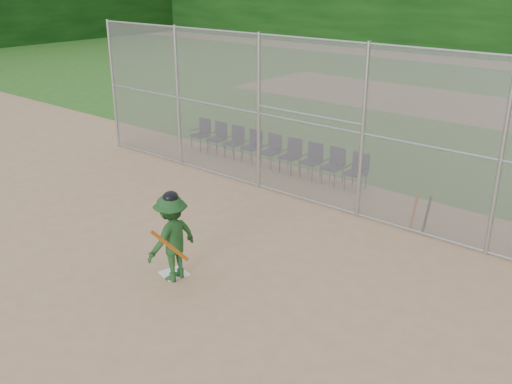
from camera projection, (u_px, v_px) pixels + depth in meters
The scene contains 16 objects.
ground at pixel (168, 286), 10.40m from camera, with size 100.00×100.00×0.00m, color tan.
grass_strip at pixel (499, 112), 23.27m from camera, with size 100.00×100.00×0.00m, color #2C631D.
dirt_patch_far at pixel (499, 112), 23.27m from camera, with size 24.00×24.00×0.00m, color #A5805B.
backstop_fence at pixel (325, 123), 13.23m from camera, with size 16.09×0.09×4.00m.
home_plate at pixel (174, 273), 10.82m from camera, with size 0.45×0.45×0.02m, color white.
batter_at_plate at pixel (172, 237), 10.37m from camera, with size 0.91×1.22×1.75m.
spare_bats at pixel (420, 213), 12.49m from camera, with size 0.36×0.32×0.83m.
chair_0 at pixel (200, 134), 18.27m from camera, with size 0.54×0.52×0.96m, color #0F0F37, non-canonical shape.
chair_1 at pixel (216, 138), 17.84m from camera, with size 0.54×0.52×0.96m, color #0F0F37, non-canonical shape.
chair_2 at pixel (233, 143), 17.41m from camera, with size 0.54×0.52×0.96m, color #0F0F37, non-canonical shape.
chair_3 at pixel (251, 147), 16.98m from camera, with size 0.54×0.52×0.96m, color #0F0F37, non-canonical shape.
chair_4 at pixel (270, 151), 16.55m from camera, with size 0.54×0.52×0.96m, color #0F0F37, non-canonical shape.
chair_5 at pixel (290, 156), 16.12m from camera, with size 0.54×0.52×0.96m, color #0F0F37, non-canonical shape.
chair_6 at pixel (311, 161), 15.69m from camera, with size 0.54×0.52×0.96m, color #0F0F37, non-canonical shape.
chair_7 at pixel (333, 167), 15.26m from camera, with size 0.54×0.52×0.96m, color #0F0F37, non-canonical shape.
chair_8 at pixel (356, 172), 14.83m from camera, with size 0.54×0.52×0.96m, color #0F0F37, non-canonical shape.
Camera 1 is at (7.06, -5.93, 5.37)m, focal length 40.00 mm.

